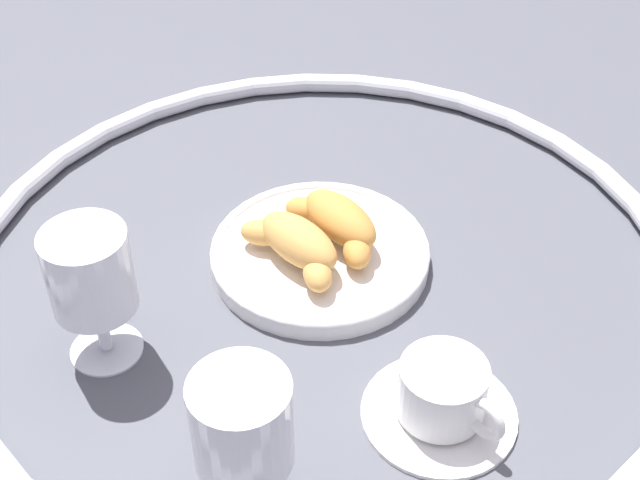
% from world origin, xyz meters
% --- Properties ---
extents(ground_plane, '(2.20, 2.20, 0.00)m').
position_xyz_m(ground_plane, '(0.00, 0.00, 0.00)').
color(ground_plane, '#4C4F56').
extents(table_chrome_rim, '(0.74, 0.74, 0.02)m').
position_xyz_m(table_chrome_rim, '(0.00, 0.00, 0.01)').
color(table_chrome_rim, silver).
rests_on(table_chrome_rim, ground_plane).
extents(pastry_plate, '(0.23, 0.23, 0.02)m').
position_xyz_m(pastry_plate, '(0.01, -0.01, 0.01)').
color(pastry_plate, white).
rests_on(pastry_plate, ground_plane).
extents(croissant_large, '(0.13, 0.10, 0.04)m').
position_xyz_m(croissant_large, '(0.00, -0.03, 0.04)').
color(croissant_large, '#CC893D').
rests_on(croissant_large, pastry_plate).
extents(croissant_small, '(0.13, 0.09, 0.04)m').
position_xyz_m(croissant_small, '(0.02, 0.02, 0.04)').
color(croissant_small, '#D6994C').
rests_on(croissant_small, pastry_plate).
extents(coffee_cup_near, '(0.14, 0.14, 0.06)m').
position_xyz_m(coffee_cup_near, '(-0.18, 0.11, 0.03)').
color(coffee_cup_near, white).
rests_on(coffee_cup_near, ground_plane).
extents(juice_glass_left, '(0.08, 0.08, 0.14)m').
position_xyz_m(juice_glass_left, '(0.12, 0.20, 0.09)').
color(juice_glass_left, white).
rests_on(juice_glass_left, ground_plane).
extents(juice_glass_right, '(0.08, 0.08, 0.14)m').
position_xyz_m(juice_glass_right, '(-0.09, 0.26, 0.09)').
color(juice_glass_right, white).
rests_on(juice_glass_right, ground_plane).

